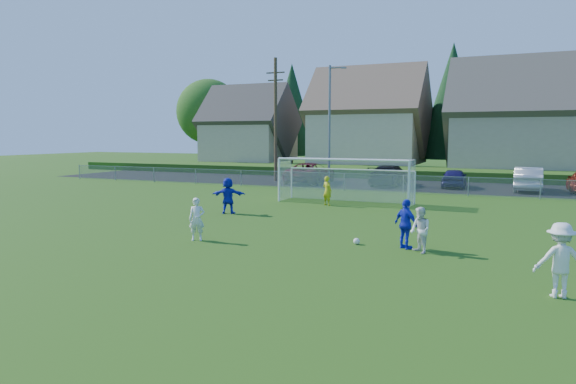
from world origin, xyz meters
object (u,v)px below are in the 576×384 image
Objects in this scene: player_white_a at (197,219)px; car_d at (390,175)px; soccer_goal at (346,174)px; goalkeeper at (327,191)px; car_e at (454,178)px; car_f at (528,179)px; player_blue_b at (228,196)px; player_blue_a at (406,224)px; player_white_b at (420,230)px; player_white_c at (560,260)px; car_c at (310,173)px; soccer_ball at (356,241)px.

car_d is (1.80, 22.84, 0.00)m from player_white_a.
player_white_a is 12.33m from soccer_goal.
goalkeeper is 0.39× the size of car_e.
car_f reaches higher than car_d.
player_blue_b reaches higher than player_white_a.
player_blue_a is at bearing 146.43° from goalkeeper.
player_white_b is 4.97m from player_white_c.
car_f is (3.56, 21.63, 0.08)m from player_white_b.
player_white_c reaches higher than player_white_a.
car_e is at bearing -5.27° from car_f.
player_blue_b is 0.30× the size of car_c.
car_d is 1.31× the size of car_e.
player_blue_b is at bearing 76.75° from goalkeeper.
player_white_c is at bearing 91.62° from car_f.
goalkeeper is (-5.93, 8.99, -0.04)m from player_blue_a.
player_white_b reaches higher than soccer_ball.
player_blue_a is 0.29× the size of car_c.
car_d is at bearing 57.83° from player_white_a.
player_white_b is 0.85× the size of player_blue_b.
car_d is at bearing 1.20° from car_f.
car_d is at bearing -176.86° from car_c.
player_white_c is at bearing -32.26° from soccer_ball.
soccer_goal is at bearing -70.15° from player_white_c.
car_d is (-9.52, 24.95, -0.11)m from player_white_c.
player_blue_b reaches higher than player_blue_a.
car_c is 1.17× the size of car_f.
car_e is (-0.73, 21.76, -0.14)m from player_blue_a.
player_blue_a is 21.87m from car_d.
goalkeeper is 13.78m from car_e.
player_white_c is at bearing -56.12° from soccer_goal.
player_white_b is 0.36× the size of car_e.
player_white_c is 26.71m from car_d.
soccer_ball is 5.69m from player_white_a.
soccer_ball is at bearing -46.29° from player_white_c.
player_blue_a reaches higher than car_e.
car_f is 0.67× the size of soccer_goal.
player_white_b is at bearing -55.78° from player_white_c.
car_f is at bearing 129.53° from player_white_b.
car_c is (-12.02, 21.19, 0.07)m from player_white_b.
soccer_ball is at bearing 131.37° from player_blue_b.
goalkeeper is at bearing -145.20° from player_blue_b.
player_blue_a is 0.31× the size of car_d.
player_blue_a is 10.77m from goalkeeper.
car_f reaches higher than player_white_a.
soccer_ball is 0.03× the size of soccer_goal.
player_white_b is 0.93× the size of goalkeeper.
soccer_goal is (-3.68, 10.55, 1.52)m from soccer_ball.
player_blue_a reaches higher than car_c.
player_white_a is 0.88× the size of player_blue_b.
soccer_goal is at bearing 167.09° from player_white_b.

